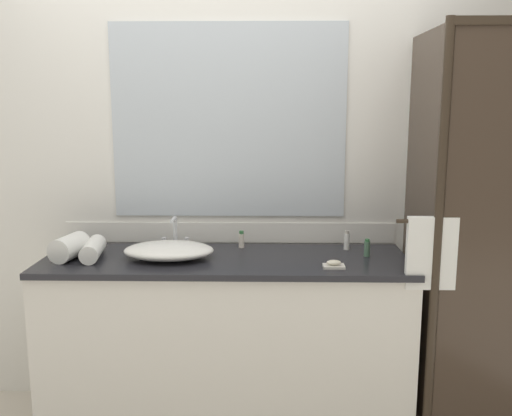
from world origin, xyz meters
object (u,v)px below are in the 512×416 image
Objects in this scene: faucet at (175,238)px; amenity_bottle_lotion at (367,248)px; sink_basin at (169,251)px; rolled_towel_near_edge at (70,247)px; amenity_bottle_shampoo at (347,241)px; rolled_towel_middle at (93,249)px; amenity_bottle_body_wash at (241,240)px; soap_dish at (334,265)px.

faucet reaches higher than amenity_bottle_lotion.
rolled_towel_near_edge is at bearing -177.78° from sink_basin.
amenity_bottle_shampoo is 1.40m from rolled_towel_near_edge.
amenity_bottle_lotion is (0.98, 0.06, 0.00)m from sink_basin.
sink_basin is 0.19m from faucet.
rolled_towel_middle is (0.11, 0.02, -0.01)m from rolled_towel_near_edge.
rolled_towel_near_edge reaches higher than amenity_bottle_lotion.
rolled_towel_middle is (-0.37, -0.20, -0.01)m from faucet.
faucet is (-0.00, 0.19, 0.01)m from sink_basin.
rolled_towel_near_edge is (-1.38, -0.21, 0.01)m from amenity_bottle_shampoo.
faucet is 0.35m from amenity_bottle_body_wash.
soap_dish is at bearing -133.18° from amenity_bottle_lotion.
rolled_towel_near_edge is at bearing -163.75° from amenity_bottle_body_wash.
sink_basin is 5.00× the size of amenity_bottle_lotion.
soap_dish is at bearing -22.94° from faucet.
sink_basin is at bearing 0.45° from rolled_towel_middle.
rolled_towel_near_edge is at bearing 174.47° from soap_dish.
sink_basin is 4.92× the size of amenity_bottle_body_wash.
amenity_bottle_lotion is at bearing 46.82° from soap_dish.
faucet is 1.94× the size of amenity_bottle_body_wash.
amenity_bottle_body_wash is 0.65m from amenity_bottle_lotion.
rolled_towel_middle is at bearing -179.55° from sink_basin.
amenity_bottle_lotion is at bearing -14.61° from amenity_bottle_body_wash.
amenity_bottle_shampoo is (0.90, 0.19, 0.01)m from sink_basin.
soap_dish is at bearing -6.82° from rolled_towel_middle.
soap_dish is (0.79, -0.14, -0.03)m from sink_basin.
sink_basin is 1.71× the size of rolled_towel_middle.
sink_basin is 0.80m from soap_dish.
rolled_towel_near_edge is (-1.46, -0.08, 0.02)m from amenity_bottle_lotion.
sink_basin is 2.14× the size of rolled_towel_near_edge.
amenity_bottle_lotion is at bearing -58.75° from amenity_bottle_shampoo.
amenity_bottle_lotion reaches higher than sink_basin.
faucet is 0.53m from rolled_towel_near_edge.
amenity_bottle_body_wash is 0.44× the size of rolled_towel_near_edge.
faucet reaches higher than rolled_towel_near_edge.
rolled_towel_middle is (-0.37, -0.00, 0.01)m from sink_basin.
faucet is at bearing -179.96° from amenity_bottle_shampoo.
rolled_towel_middle is at bearing -171.21° from amenity_bottle_shampoo.
amenity_bottle_shampoo is at bearing 8.79° from rolled_towel_middle.
soap_dish is 1.12× the size of amenity_bottle_body_wash.
soap_dish is at bearing -39.40° from amenity_bottle_body_wash.
rolled_towel_near_edge reaches higher than amenity_bottle_body_wash.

